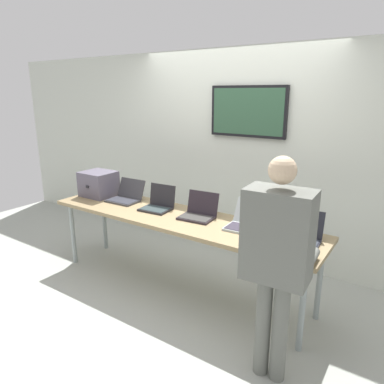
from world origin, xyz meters
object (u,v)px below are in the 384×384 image
object	(u,v)px
workbench	(178,221)
person	(277,251)
laptop_station_2	(199,212)
laptop_station_0	(126,196)
laptop_station_1	(158,204)
laptop_station_3	(246,222)
equipment_box	(99,184)
laptop_station_4	(300,234)

from	to	relation	value
workbench	person	world-z (taller)	person
workbench	laptop_station_2	xyz separation A→B (m)	(0.19, 0.09, 0.11)
laptop_station_2	laptop_station_0	bearing A→B (deg)	179.34
laptop_station_0	laptop_station_1	size ratio (longest dim) A/B	1.11
laptop_station_3	equipment_box	bearing A→B (deg)	-179.01
laptop_station_3	laptop_station_4	bearing A→B (deg)	-3.11
laptop_station_2	laptop_station_4	distance (m)	1.02
laptop_station_0	laptop_station_3	size ratio (longest dim) A/B	0.97
workbench	laptop_station_0	xyz separation A→B (m)	(-0.82, 0.10, 0.11)
laptop_station_4	equipment_box	bearing A→B (deg)	-179.86
laptop_station_1	laptop_station_3	xyz separation A→B (m)	(1.02, 0.04, -0.00)
laptop_station_1	equipment_box	bearing A→B (deg)	179.77
workbench	laptop_station_1	distance (m)	0.34
workbench	laptop_station_4	xyz separation A→B (m)	(1.22, 0.08, 0.11)
laptop_station_3	laptop_station_4	xyz separation A→B (m)	(0.51, -0.03, 0.00)
workbench	laptop_station_1	world-z (taller)	laptop_station_1
laptop_station_3	laptop_station_4	world-z (taller)	laptop_station_4
person	laptop_station_4	bearing A→B (deg)	94.75
equipment_box	laptop_station_2	world-z (taller)	equipment_box
laptop_station_3	laptop_station_0	bearing A→B (deg)	-179.77
equipment_box	laptop_station_1	distance (m)	0.93
laptop_station_0	person	bearing A→B (deg)	-19.13
workbench	laptop_station_0	size ratio (longest dim) A/B	7.94
laptop_station_2	person	bearing A→B (deg)	-33.45
equipment_box	person	size ratio (longest dim) A/B	0.23
equipment_box	laptop_station_3	world-z (taller)	equipment_box
workbench	person	bearing A→B (deg)	-25.98
equipment_box	laptop_station_2	distance (m)	1.43
laptop_station_2	person	distance (m)	1.30
laptop_station_2	laptop_station_4	size ratio (longest dim) A/B	0.98
person	laptop_station_3	bearing A→B (deg)	127.71
laptop_station_3	person	world-z (taller)	person
laptop_station_0	laptop_station_3	xyz separation A→B (m)	(1.53, 0.01, -0.00)
workbench	equipment_box	bearing A→B (deg)	176.42
laptop_station_2	laptop_station_1	bearing A→B (deg)	-177.77
laptop_station_4	person	distance (m)	0.72
laptop_station_0	laptop_station_2	bearing A→B (deg)	-0.66
laptop_station_0	person	size ratio (longest dim) A/B	0.23
laptop_station_3	laptop_station_1	bearing A→B (deg)	-177.90
laptop_station_0	laptop_station_3	bearing A→B (deg)	0.23
laptop_station_2	workbench	bearing A→B (deg)	-154.14
laptop_station_1	laptop_station_3	bearing A→B (deg)	2.10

